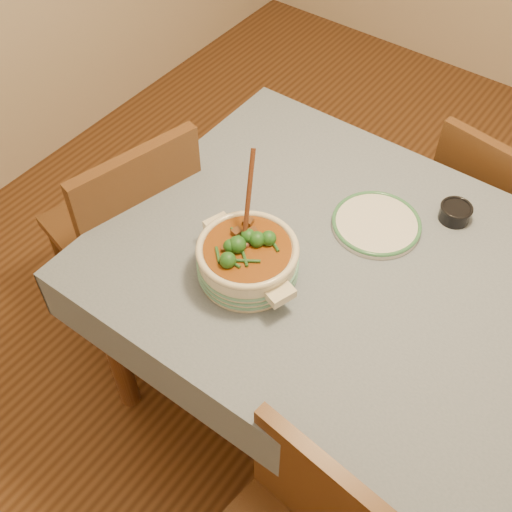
{
  "coord_description": "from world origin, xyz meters",
  "views": [
    {
      "loc": [
        0.31,
        -1.06,
        2.13
      ],
      "look_at": [
        -0.34,
        -0.19,
        0.85
      ],
      "focal_mm": 45.0,
      "sensor_mm": 36.0,
      "label": 1
    }
  ],
  "objects": [
    {
      "name": "stew_casserole",
      "position": [
        -0.37,
        -0.19,
        0.83
      ],
      "size": [
        0.35,
        0.34,
        0.32
      ],
      "rotation": [
        0.0,
        0.0,
        -0.33
      ],
      "color": "#EDE4C7",
      "rests_on": "dining_table"
    },
    {
      "name": "floor",
      "position": [
        0.0,
        0.0,
        0.0
      ],
      "size": [
        4.5,
        4.5,
        0.0
      ],
      "primitive_type": "plane",
      "color": "#4B2B15",
      "rests_on": "ground"
    },
    {
      "name": "condiment_bowl",
      "position": [
        -0.0,
        0.34,
        0.78
      ],
      "size": [
        0.1,
        0.1,
        0.05
      ],
      "rotation": [
        0.0,
        0.0,
        0.02
      ],
      "color": "black",
      "rests_on": "dining_table"
    },
    {
      "name": "chair_far",
      "position": [
        0.01,
        0.74,
        0.47
      ],
      "size": [
        0.44,
        0.44,
        0.83
      ],
      "rotation": [
        0.0,
        0.0,
        2.98
      ],
      "color": "brown",
      "rests_on": "floor"
    },
    {
      "name": "chair_left",
      "position": [
        -0.92,
        -0.12,
        0.53
      ],
      "size": [
        0.52,
        0.52,
        0.93
      ],
      "rotation": [
        0.0,
        0.0,
        -1.81
      ],
      "color": "brown",
      "rests_on": "floor"
    },
    {
      "name": "dining_table",
      "position": [
        0.0,
        0.0,
        0.66
      ],
      "size": [
        1.68,
        1.08,
        0.76
      ],
      "color": "brown",
      "rests_on": "floor"
    },
    {
      "name": "white_plate",
      "position": [
        -0.17,
        0.18,
        0.77
      ],
      "size": [
        0.31,
        0.31,
        0.02
      ],
      "rotation": [
        0.0,
        0.0,
        0.25
      ],
      "color": "white",
      "rests_on": "dining_table"
    }
  ]
}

